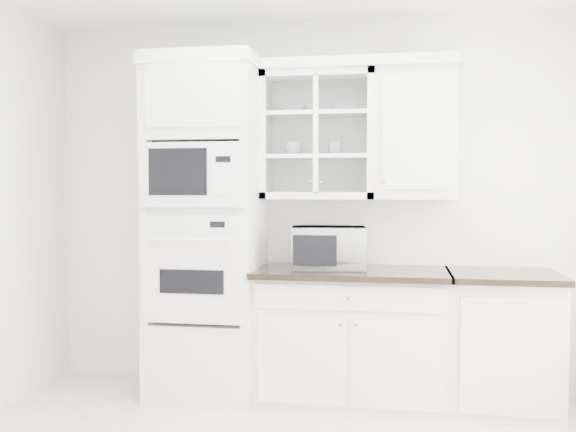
# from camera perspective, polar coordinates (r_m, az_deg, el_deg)

# --- Properties ---
(room_shell) EXTENTS (4.00, 3.50, 2.70)m
(room_shell) POSITION_cam_1_polar(r_m,az_deg,el_deg) (3.45, -0.10, 7.51)
(room_shell) COLOR white
(room_shell) RESTS_ON ground
(oven_column) EXTENTS (0.76, 0.68, 2.40)m
(oven_column) POSITION_cam_1_polar(r_m,az_deg,el_deg) (4.59, -7.25, -1.00)
(oven_column) COLOR white
(oven_column) RESTS_ON ground
(base_cabinet_run) EXTENTS (1.32, 0.67, 0.92)m
(base_cabinet_run) POSITION_cam_1_polar(r_m,az_deg,el_deg) (4.54, 5.68, -10.45)
(base_cabinet_run) COLOR white
(base_cabinet_run) RESTS_ON ground
(extra_base_cabinet) EXTENTS (0.72, 0.67, 0.92)m
(extra_base_cabinet) POSITION_cam_1_polar(r_m,az_deg,el_deg) (4.58, 18.49, -10.44)
(extra_base_cabinet) COLOR white
(extra_base_cabinet) RESTS_ON ground
(upper_cabinet_glass) EXTENTS (0.80, 0.33, 0.90)m
(upper_cabinet_glass) POSITION_cam_1_polar(r_m,az_deg,el_deg) (4.60, 2.75, 7.14)
(upper_cabinet_glass) COLOR white
(upper_cabinet_glass) RESTS_ON room_shell
(upper_cabinet_solid) EXTENTS (0.55, 0.33, 0.90)m
(upper_cabinet_solid) POSITION_cam_1_polar(r_m,az_deg,el_deg) (4.56, 11.26, 7.13)
(upper_cabinet_solid) COLOR white
(upper_cabinet_solid) RESTS_ON room_shell
(crown_molding) EXTENTS (2.14, 0.38, 0.07)m
(crown_molding) POSITION_cam_1_polar(r_m,az_deg,el_deg) (4.65, 1.40, 13.12)
(crown_molding) COLOR white
(crown_molding) RESTS_ON room_shell
(countertop_microwave) EXTENTS (0.55, 0.47, 0.29)m
(countertop_microwave) POSITION_cam_1_polar(r_m,az_deg,el_deg) (4.45, 3.64, -2.81)
(countertop_microwave) COLOR white
(countertop_microwave) RESTS_ON base_cabinet_run
(bowl_a) EXTENTS (0.23, 0.23, 0.05)m
(bowl_a) POSITION_cam_1_polar(r_m,az_deg,el_deg) (4.65, 0.39, 9.39)
(bowl_a) COLOR white
(bowl_a) RESTS_ON upper_cabinet_glass
(bowl_b) EXTENTS (0.21, 0.21, 0.06)m
(bowl_b) POSITION_cam_1_polar(r_m,az_deg,el_deg) (4.62, 5.02, 9.47)
(bowl_b) COLOR white
(bowl_b) RESTS_ON upper_cabinet_glass
(cup_a) EXTENTS (0.15, 0.15, 0.10)m
(cup_a) POSITION_cam_1_polar(r_m,az_deg,el_deg) (4.63, 0.46, 5.99)
(cup_a) COLOR white
(cup_a) RESTS_ON upper_cabinet_glass
(cup_b) EXTENTS (0.11, 0.11, 0.10)m
(cup_b) POSITION_cam_1_polar(r_m,az_deg,el_deg) (4.56, 4.14, 6.01)
(cup_b) COLOR white
(cup_b) RESTS_ON upper_cabinet_glass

